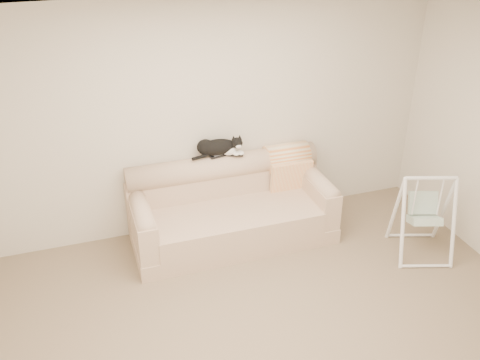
# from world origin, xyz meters

# --- Properties ---
(ground_plane) EXTENTS (5.00, 5.00, 0.00)m
(ground_plane) POSITION_xyz_m (0.00, 0.00, 0.00)
(ground_plane) COLOR #76644E
(ground_plane) RESTS_ON ground
(room_shell) EXTENTS (5.04, 4.04, 2.60)m
(room_shell) POSITION_xyz_m (0.00, 0.00, 1.53)
(room_shell) COLOR beige
(room_shell) RESTS_ON ground
(sofa) EXTENTS (2.20, 0.93, 0.90)m
(sofa) POSITION_xyz_m (0.06, 1.62, 0.35)
(sofa) COLOR tan
(sofa) RESTS_ON ground
(remote_a) EXTENTS (0.19, 0.08, 0.03)m
(remote_a) POSITION_xyz_m (-0.01, 1.85, 0.91)
(remote_a) COLOR black
(remote_a) RESTS_ON sofa
(remote_b) EXTENTS (0.18, 0.10, 0.02)m
(remote_b) POSITION_xyz_m (0.18, 1.82, 0.91)
(remote_b) COLOR black
(remote_b) RESTS_ON sofa
(tuxedo_cat) EXTENTS (0.58, 0.25, 0.23)m
(tuxedo_cat) POSITION_xyz_m (0.00, 1.87, 1.01)
(tuxedo_cat) COLOR black
(tuxedo_cat) RESTS_ON sofa
(throw_blanket) EXTENTS (0.49, 0.38, 0.58)m
(throw_blanket) POSITION_xyz_m (0.81, 1.84, 0.72)
(throw_blanket) COLOR orange
(throw_blanket) RESTS_ON sofa
(baby_swing) EXTENTS (0.72, 0.75, 0.93)m
(baby_swing) POSITION_xyz_m (1.89, 0.69, 0.46)
(baby_swing) COLOR white
(baby_swing) RESTS_ON ground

